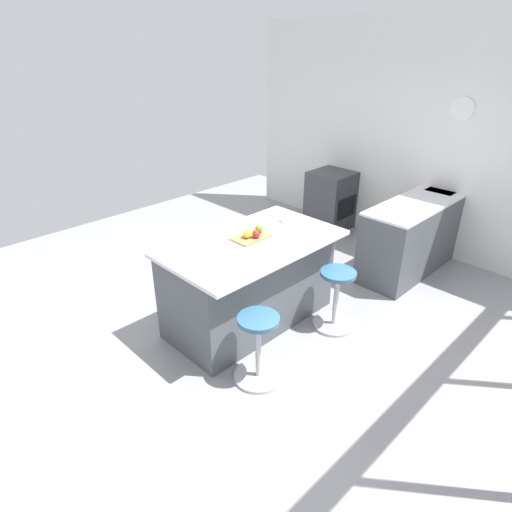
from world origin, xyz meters
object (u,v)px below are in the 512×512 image
(fruit_bowl, at_px, (291,218))
(apple_red, at_px, (256,234))
(oven_range, at_px, (331,200))
(stool_by_window, at_px, (336,301))
(kitchen_island, at_px, (249,281))
(cutting_board, at_px, (251,237))
(stool_middle, at_px, (258,350))
(apple_yellow, at_px, (247,234))
(apple_green, at_px, (259,228))

(fruit_bowl, bearing_deg, apple_red, 7.07)
(oven_range, relative_size, stool_by_window, 1.38)
(kitchen_island, relative_size, cutting_board, 4.96)
(stool_middle, height_order, cutting_board, cutting_board)
(oven_range, relative_size, fruit_bowl, 4.29)
(stool_middle, relative_size, cutting_board, 1.79)
(kitchen_island, relative_size, fruit_bowl, 8.62)
(cutting_board, bearing_deg, apple_yellow, -2.05)
(oven_range, bearing_deg, stool_by_window, 38.04)
(oven_range, distance_m, stool_by_window, 2.70)
(oven_range, xyz_separation_m, kitchen_island, (2.68, 0.97, 0.03))
(oven_range, height_order, stool_middle, oven_range)
(apple_green, bearing_deg, kitchen_island, 10.80)
(apple_red, bearing_deg, apple_yellow, -43.57)
(cutting_board, bearing_deg, fruit_bowl, -178.61)
(apple_red, bearing_deg, kitchen_island, -38.52)
(oven_range, relative_size, apple_green, 10.55)
(oven_range, distance_m, stool_middle, 3.65)
(stool_middle, height_order, apple_green, apple_green)
(stool_by_window, relative_size, apple_yellow, 7.25)
(cutting_board, xyz_separation_m, apple_red, (-0.02, 0.06, 0.05))
(stool_by_window, bearing_deg, fruit_bowl, -96.87)
(kitchen_island, relative_size, apple_green, 21.20)
(stool_middle, xyz_separation_m, cutting_board, (-0.60, -0.71, 0.65))
(stool_by_window, bearing_deg, oven_range, -141.96)
(kitchen_island, bearing_deg, oven_range, -160.20)
(stool_by_window, distance_m, cutting_board, 1.10)
(apple_yellow, bearing_deg, apple_green, -174.81)
(kitchen_island, distance_m, fruit_bowl, 0.82)
(cutting_board, bearing_deg, apple_green, -172.48)
(apple_yellow, relative_size, apple_red, 1.14)
(apple_yellow, bearing_deg, stool_by_window, 128.67)
(stool_middle, distance_m, cutting_board, 1.13)
(kitchen_island, height_order, apple_green, apple_green)
(stool_middle, height_order, apple_yellow, apple_yellow)
(cutting_board, relative_size, apple_red, 4.61)
(stool_by_window, height_order, stool_middle, same)
(cutting_board, bearing_deg, kitchen_island, 22.49)
(stool_by_window, bearing_deg, kitchen_island, -51.08)
(cutting_board, distance_m, fruit_bowl, 0.61)
(stool_by_window, xyz_separation_m, fruit_bowl, (-0.09, -0.72, 0.68))
(apple_yellow, xyz_separation_m, apple_green, (-0.18, -0.02, -0.00))
(apple_yellow, distance_m, apple_green, 0.18)
(oven_range, distance_m, apple_yellow, 2.91)
(stool_by_window, distance_m, apple_yellow, 1.15)
(fruit_bowl, bearing_deg, cutting_board, 1.39)
(kitchen_island, bearing_deg, stool_middle, 51.08)
(stool_by_window, xyz_separation_m, apple_red, (0.51, -0.65, 0.70))
(oven_range, distance_m, apple_green, 2.74)
(kitchen_island, relative_size, stool_middle, 2.77)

